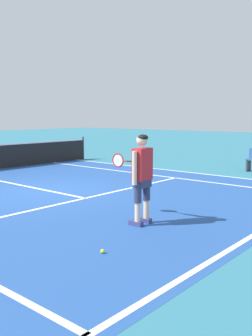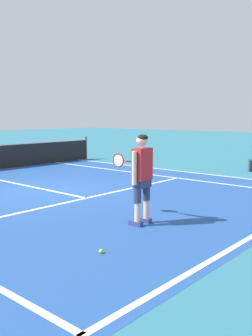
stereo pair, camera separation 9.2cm
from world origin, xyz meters
name	(u,v)px [view 1 (the left image)]	position (x,y,z in m)	size (l,w,h in m)	color
ground_plane	(46,190)	(0.00, 0.00, 0.00)	(80.00, 80.00, 0.00)	teal
court_inner_surface	(59,193)	(0.00, -0.55, 0.00)	(10.98, 11.18, 0.00)	#234C93
line_service	(85,198)	(0.00, -1.56, 0.00)	(8.23, 0.10, 0.01)	white
line_centre_service	(13,183)	(0.00, 1.64, 0.00)	(0.10, 6.40, 0.01)	white
line_singles_right	(151,175)	(4.12, -0.55, 0.00)	(0.10, 10.78, 0.01)	white
line_doubles_right	(173,171)	(5.49, -0.55, 0.00)	(0.10, 10.78, 0.01)	white
tennis_player	(141,173)	(-0.88, -4.03, 0.99)	(0.62, 1.13, 1.71)	navy
tennis_ball_near_feet	(103,251)	(-2.48, -4.56, 0.03)	(0.07, 0.07, 0.07)	#CCE02D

